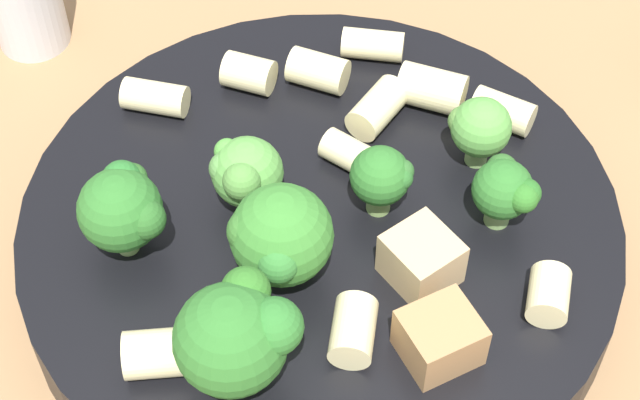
% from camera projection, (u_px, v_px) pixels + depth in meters
% --- Properties ---
extents(ground_plane, '(2.00, 2.00, 0.00)m').
position_uv_depth(ground_plane, '(320.00, 266.00, 0.45)').
color(ground_plane, '#936D47').
extents(pasta_bowl, '(0.24, 0.24, 0.03)m').
position_uv_depth(pasta_bowl, '(320.00, 237.00, 0.43)').
color(pasta_bowl, black).
rests_on(pasta_bowl, ground_plane).
extents(broccoli_floret_0, '(0.03, 0.03, 0.03)m').
position_uv_depth(broccoli_floret_0, '(244.00, 173.00, 0.41)').
color(broccoli_floret_0, '#93B766').
rests_on(broccoli_floret_0, pasta_bowl).
extents(broccoli_floret_1, '(0.02, 0.02, 0.03)m').
position_uv_depth(broccoli_floret_1, '(382.00, 177.00, 0.41)').
color(broccoli_floret_1, '#93B766').
rests_on(broccoli_floret_1, pasta_bowl).
extents(broccoli_floret_2, '(0.03, 0.02, 0.03)m').
position_uv_depth(broccoli_floret_2, '(506.00, 190.00, 0.40)').
color(broccoli_floret_2, '#84AD60').
rests_on(broccoli_floret_2, pasta_bowl).
extents(broccoli_floret_3, '(0.04, 0.04, 0.04)m').
position_uv_depth(broccoli_floret_3, '(279.00, 237.00, 0.38)').
color(broccoli_floret_3, '#84AD60').
rests_on(broccoli_floret_3, pasta_bowl).
extents(broccoli_floret_4, '(0.04, 0.04, 0.05)m').
position_uv_depth(broccoli_floret_4, '(236.00, 336.00, 0.35)').
color(broccoli_floret_4, '#93B766').
rests_on(broccoli_floret_4, pasta_bowl).
extents(broccoli_floret_5, '(0.03, 0.02, 0.03)m').
position_uv_depth(broccoli_floret_5, '(479.00, 126.00, 0.43)').
color(broccoli_floret_5, '#84AD60').
rests_on(broccoli_floret_5, pasta_bowl).
extents(broccoli_floret_6, '(0.03, 0.03, 0.04)m').
position_uv_depth(broccoli_floret_6, '(123.00, 208.00, 0.39)').
color(broccoli_floret_6, '#93B766').
rests_on(broccoli_floret_6, pasta_bowl).
extents(rigatoni_0, '(0.03, 0.03, 0.02)m').
position_uv_depth(rigatoni_0, '(162.00, 353.00, 0.37)').
color(rigatoni_0, beige).
rests_on(rigatoni_0, pasta_bowl).
extents(rigatoni_1, '(0.03, 0.02, 0.02)m').
position_uv_depth(rigatoni_1, '(549.00, 295.00, 0.39)').
color(rigatoni_1, beige).
rests_on(rigatoni_1, pasta_bowl).
extents(rigatoni_2, '(0.03, 0.03, 0.02)m').
position_uv_depth(rigatoni_2, '(377.00, 108.00, 0.45)').
color(rigatoni_2, beige).
rests_on(rigatoni_2, pasta_bowl).
extents(rigatoni_3, '(0.03, 0.03, 0.01)m').
position_uv_depth(rigatoni_3, '(503.00, 111.00, 0.45)').
color(rigatoni_3, beige).
rests_on(rigatoni_3, pasta_bowl).
extents(rigatoni_4, '(0.03, 0.03, 0.02)m').
position_uv_depth(rigatoni_4, '(318.00, 71.00, 0.46)').
color(rigatoni_4, beige).
rests_on(rigatoni_4, pasta_bowl).
extents(rigatoni_5, '(0.03, 0.03, 0.01)m').
position_uv_depth(rigatoni_5, '(373.00, 45.00, 0.47)').
color(rigatoni_5, beige).
rests_on(rigatoni_5, pasta_bowl).
extents(rigatoni_6, '(0.03, 0.03, 0.02)m').
position_uv_depth(rigatoni_6, '(432.00, 89.00, 0.45)').
color(rigatoni_6, beige).
rests_on(rigatoni_6, pasta_bowl).
extents(rigatoni_7, '(0.02, 0.02, 0.01)m').
position_uv_depth(rigatoni_7, '(348.00, 153.00, 0.43)').
color(rigatoni_7, beige).
rests_on(rigatoni_7, pasta_bowl).
extents(rigatoni_8, '(0.03, 0.03, 0.02)m').
position_uv_depth(rigatoni_8, '(353.00, 330.00, 0.38)').
color(rigatoni_8, beige).
rests_on(rigatoni_8, pasta_bowl).
extents(rigatoni_9, '(0.03, 0.03, 0.02)m').
position_uv_depth(rigatoni_9, '(249.00, 73.00, 0.46)').
color(rigatoni_9, beige).
rests_on(rigatoni_9, pasta_bowl).
extents(rigatoni_10, '(0.03, 0.03, 0.01)m').
position_uv_depth(rigatoni_10, '(155.00, 97.00, 0.45)').
color(rigatoni_10, beige).
rests_on(rigatoni_10, pasta_bowl).
extents(chicken_chunk_0, '(0.02, 0.03, 0.02)m').
position_uv_depth(chicken_chunk_0, '(440.00, 338.00, 0.37)').
color(chicken_chunk_0, '#A87A4C').
rests_on(chicken_chunk_0, pasta_bowl).
extents(chicken_chunk_1, '(0.03, 0.03, 0.02)m').
position_uv_depth(chicken_chunk_1, '(421.00, 259.00, 0.40)').
color(chicken_chunk_1, tan).
rests_on(chicken_chunk_1, pasta_bowl).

